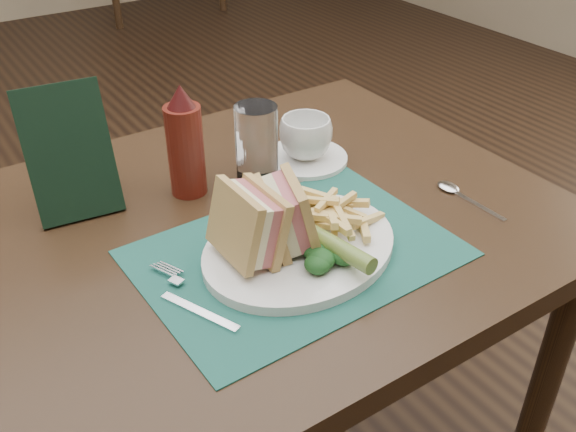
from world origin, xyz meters
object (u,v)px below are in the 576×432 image
at_px(drinking_glass, 257,143).
at_px(sandwich_half_b, 271,215).
at_px(sandwich_half_a, 234,228).
at_px(saucer, 305,159).
at_px(check_presenter, 69,153).
at_px(placemat, 296,253).
at_px(ketchup_bottle, 185,141).
at_px(table_main, 269,377).
at_px(coffee_cup, 306,138).
at_px(plate, 300,248).

bearing_deg(drinking_glass, sandwich_half_b, -116.05).
relative_size(sandwich_half_a, sandwich_half_b, 1.06).
distance_m(sandwich_half_a, sandwich_half_b, 0.06).
height_order(sandwich_half_a, drinking_glass, drinking_glass).
xyz_separation_m(sandwich_half_b, drinking_glass, (0.10, 0.20, -0.00)).
xyz_separation_m(saucer, check_presenter, (-0.39, 0.06, 0.10)).
relative_size(placemat, ketchup_bottle, 2.35).
bearing_deg(table_main, coffee_cup, 34.56).
height_order(placemat, sandwich_half_b, sandwich_half_b).
bearing_deg(plate, sandwich_half_b, 143.09).
bearing_deg(ketchup_bottle, check_presenter, 165.01).
bearing_deg(placemat, plate, -17.54).
xyz_separation_m(sandwich_half_a, saucer, (0.26, 0.21, -0.07)).
bearing_deg(check_presenter, drinking_glass, -6.41).
height_order(placemat, saucer, saucer).
bearing_deg(ketchup_bottle, plate, -77.17).
height_order(table_main, check_presenter, check_presenter).
bearing_deg(ketchup_bottle, sandwich_half_a, -100.01).
distance_m(table_main, drinking_glass, 0.45).
bearing_deg(table_main, saucer, 34.56).
xyz_separation_m(placemat, sandwich_half_b, (-0.03, 0.02, 0.07)).
relative_size(saucer, ketchup_bottle, 0.81).
relative_size(drinking_glass, check_presenter, 0.63).
distance_m(table_main, saucer, 0.42).
relative_size(sandwich_half_a, ketchup_bottle, 0.57).
bearing_deg(check_presenter, plate, -45.44).
xyz_separation_m(table_main, check_presenter, (-0.24, 0.17, 0.48)).
distance_m(sandwich_half_a, check_presenter, 0.30).
bearing_deg(coffee_cup, placemat, -127.59).
distance_m(sandwich_half_a, saucer, 0.34).
bearing_deg(placemat, coffee_cup, 52.41).
distance_m(table_main, coffee_cup, 0.46).
relative_size(placemat, coffee_cup, 4.72).
bearing_deg(ketchup_bottle, sandwich_half_b, -85.17).
relative_size(ketchup_bottle, check_presenter, 0.90).
bearing_deg(sandwich_half_b, ketchup_bottle, 113.85).
xyz_separation_m(sandwich_half_b, ketchup_bottle, (-0.02, 0.22, 0.02)).
bearing_deg(drinking_glass, ketchup_bottle, 169.70).
height_order(plate, coffee_cup, coffee_cup).
relative_size(placemat, check_presenter, 2.12).
distance_m(placemat, sandwich_half_b, 0.08).
relative_size(sandwich_half_a, drinking_glass, 0.82).
height_order(ketchup_bottle, check_presenter, check_presenter).
xyz_separation_m(drinking_glass, check_presenter, (-0.29, 0.07, 0.04)).
xyz_separation_m(drinking_glass, ketchup_bottle, (-0.12, 0.02, 0.03)).
bearing_deg(saucer, ketchup_bottle, 174.77).
xyz_separation_m(table_main, ketchup_bottle, (-0.07, 0.12, 0.47)).
distance_m(placemat, sandwich_half_a, 0.11).
xyz_separation_m(placemat, check_presenter, (-0.22, 0.28, 0.10)).
distance_m(table_main, ketchup_bottle, 0.49).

